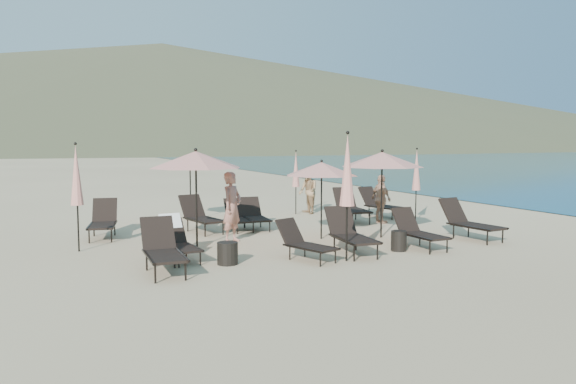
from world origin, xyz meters
name	(u,v)px	position (x,y,z in m)	size (l,w,h in m)	color
ground	(349,251)	(0.00, 0.00, 0.00)	(800.00, 800.00, 0.00)	#D6BA8C
volcanic_headland	(183,97)	(71.37, 302.62, 26.49)	(690.00, 690.00, 55.00)	brown
lounger_0	(163,248)	(-4.43, -0.31, 0.48)	(0.75, 1.80, 1.02)	black
lounger_1	(178,239)	(-3.88, 0.73, 0.45)	(0.67, 1.56, 0.95)	black
lounger_2	(305,242)	(-1.38, -0.45, 0.40)	(1.01, 1.58, 0.85)	black
lounger_3	(350,233)	(-0.11, -0.24, 0.48)	(0.86, 1.83, 1.02)	black
lounger_4	(418,230)	(1.71, -0.37, 0.43)	(0.63, 1.60, 0.92)	black
lounger_5	(469,221)	(3.70, 0.06, 0.48)	(0.85, 1.85, 1.03)	black
lounger_6	(103,220)	(-5.04, 4.32, 0.46)	(0.99, 1.82, 0.99)	black
lounger_7	(200,215)	(-2.41, 4.16, 0.47)	(0.98, 1.85, 1.01)	black
lounger_8	(255,215)	(-0.82, 4.01, 0.42)	(0.75, 1.60, 0.89)	black
lounger_9	(239,216)	(-1.31, 4.06, 0.41)	(0.68, 1.54, 0.87)	black
lounger_10	(351,206)	(2.56, 4.18, 0.49)	(0.97, 1.90, 1.04)	black
lounger_11	(380,203)	(4.00, 4.66, 0.46)	(0.98, 1.81, 0.99)	black
umbrella_open_0	(196,160)	(-3.13, 1.91, 2.13)	(2.24, 2.24, 2.41)	black
umbrella_open_1	(322,169)	(0.18, 1.72, 1.85)	(1.95, 1.95, 2.09)	black
umbrella_open_2	(382,160)	(1.73, 1.23, 2.09)	(2.20, 2.20, 2.36)	black
umbrella_open_3	(190,162)	(-2.10, 6.42, 1.90)	(1.99, 1.99, 2.14)	black
umbrella_closed_0	(347,171)	(-0.60, -0.91, 1.95)	(0.33, 0.33, 2.80)	black
umbrella_closed_1	(416,170)	(4.37, 3.21, 1.65)	(0.28, 0.28, 2.37)	black
umbrella_closed_2	(76,176)	(-5.79, 2.59, 1.78)	(0.30, 0.30, 2.56)	black
umbrella_closed_3	(296,170)	(1.70, 6.50, 1.57)	(0.26, 0.26, 2.26)	black
side_table_0	(228,253)	(-3.05, -0.17, 0.24)	(0.44, 0.44, 0.47)	black
side_table_1	(399,241)	(1.08, -0.47, 0.24)	(0.37, 0.37, 0.48)	black
beachgoer_a	(232,207)	(-2.10, 2.28, 0.90)	(0.66, 0.43, 1.80)	#AB6D5D
beachgoer_b	(308,191)	(2.14, 6.43, 0.80)	(0.78, 0.61, 1.60)	#A37C54
beachgoer_c	(381,199)	(3.18, 3.39, 0.77)	(0.90, 0.37, 1.53)	tan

